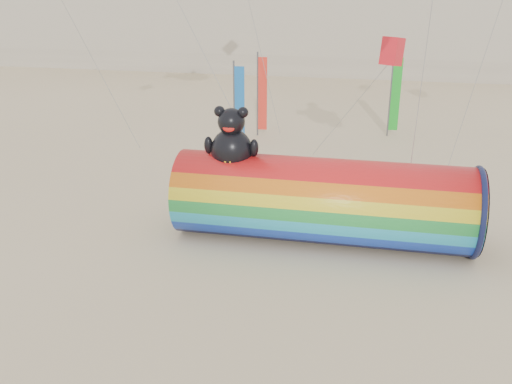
# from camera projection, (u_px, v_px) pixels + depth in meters

# --- Properties ---
(ground) EXTENTS (160.00, 160.00, 0.00)m
(ground) POSITION_uv_depth(u_px,v_px,m) (234.00, 269.00, 20.09)
(ground) COLOR #CCB58C
(ground) RESTS_ON ground
(windsock_assembly) EXTENTS (11.30, 3.44, 5.21)m
(windsock_assembly) POSITION_uv_depth(u_px,v_px,m) (323.00, 199.00, 21.68)
(windsock_assembly) COLOR red
(windsock_assembly) RESTS_ON ground
(festival_banners) EXTENTS (9.30, 5.30, 5.20)m
(festival_banners) POSITION_uv_depth(u_px,v_px,m) (300.00, 98.00, 34.09)
(festival_banners) COLOR #59595E
(festival_banners) RESTS_ON ground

